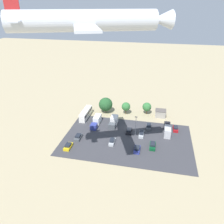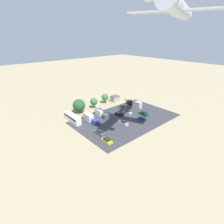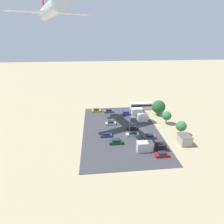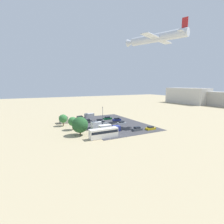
% 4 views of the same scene
% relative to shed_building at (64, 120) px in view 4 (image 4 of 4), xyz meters
% --- Properties ---
extents(ground_plane, '(400.00, 400.00, 0.00)m').
position_rel_shed_building_xyz_m(ground_plane, '(11.37, 13.26, -1.62)').
color(ground_plane, tan).
extents(parking_lot_surface, '(45.37, 28.80, 0.08)m').
position_rel_shed_building_xyz_m(parking_lot_surface, '(11.37, 20.04, -1.58)').
color(parking_lot_surface, '#38383D').
rests_on(parking_lot_surface, ground).
extents(shed_building, '(4.53, 3.72, 3.23)m').
position_rel_shed_building_xyz_m(shed_building, '(0.00, 0.00, 0.00)').
color(shed_building, '#9E998E').
rests_on(shed_building, ground).
extents(bus, '(2.53, 10.54, 3.34)m').
position_rel_shed_building_xyz_m(bus, '(31.05, 7.03, 0.26)').
color(bus, silver).
rests_on(bus, ground).
extents(parked_car_0, '(1.93, 4.33, 1.62)m').
position_rel_shed_building_xyz_m(parked_car_0, '(28.58, 23.29, -0.87)').
color(parked_car_0, '#4C5156').
rests_on(parked_car_0, ground).
extents(parked_car_1, '(1.85, 4.13, 1.49)m').
position_rel_shed_building_xyz_m(parked_car_1, '(-5.91, 9.87, -0.92)').
color(parked_car_1, maroon).
rests_on(parked_car_1, ground).
extents(parked_car_2, '(1.95, 4.17, 1.47)m').
position_rel_shed_building_xyz_m(parked_car_2, '(7.10, 25.97, -0.93)').
color(parked_car_2, navy).
rests_on(parked_car_2, ground).
extents(parked_car_3, '(1.71, 4.72, 1.58)m').
position_rel_shed_building_xyz_m(parked_car_3, '(6.53, 16.32, -0.88)').
color(parked_car_3, '#ADB2B7').
rests_on(parked_car_3, ground).
extents(parked_car_4, '(1.71, 4.29, 1.61)m').
position_rel_shed_building_xyz_m(parked_car_4, '(16.07, 23.47, -0.87)').
color(parked_car_4, '#ADB2B7').
rests_on(parked_car_4, ground).
extents(parked_car_5, '(1.86, 4.32, 1.66)m').
position_rel_shed_building_xyz_m(parked_car_5, '(4.26, 10.65, -0.85)').
color(parked_car_5, '#4C5156').
rests_on(parked_car_5, ground).
extents(parked_car_6, '(1.95, 4.15, 1.50)m').
position_rel_shed_building_xyz_m(parked_car_6, '(11.28, 15.29, -0.91)').
color(parked_car_6, black).
rests_on(parked_car_6, ground).
extents(parked_car_7, '(1.95, 4.23, 1.46)m').
position_rel_shed_building_xyz_m(parked_car_7, '(30.01, 29.19, -0.93)').
color(parked_car_7, gold).
rests_on(parked_car_7, ground).
extents(parked_car_8, '(1.94, 4.64, 1.66)m').
position_rel_shed_building_xyz_m(parked_car_8, '(2.20, 22.90, -0.85)').
color(parked_car_8, '#0C4723').
rests_on(parked_car_8, ground).
extents(parked_truck_0, '(2.31, 9.19, 3.27)m').
position_rel_shed_building_xyz_m(parked_truck_0, '(-2.71, 12.90, -0.05)').
color(parked_truck_0, black).
rests_on(parked_truck_0, ground).
extents(parked_truck_1, '(2.58, 7.46, 3.06)m').
position_rel_shed_building_xyz_m(parked_truck_1, '(18.17, 10.76, -0.14)').
color(parked_truck_1, '#4C5156').
rests_on(parked_truck_1, ground).
extents(parked_truck_2, '(2.37, 8.94, 3.02)m').
position_rel_shed_building_xyz_m(parked_truck_2, '(25.03, 11.87, -0.16)').
color(parked_truck_2, navy).
rests_on(parked_truck_2, ground).
extents(tree_near_shed, '(3.75, 3.75, 5.47)m').
position_rel_shed_building_xyz_m(tree_near_shed, '(14.86, 0.44, 1.97)').
color(tree_near_shed, brown).
rests_on(tree_near_shed, ground).
extents(tree_apron_mid, '(5.99, 5.99, 6.94)m').
position_rel_shed_building_xyz_m(tree_apron_mid, '(23.84, 0.76, 2.32)').
color(tree_apron_mid, brown).
rests_on(tree_apron_mid, ground).
extents(tree_apron_far, '(3.81, 3.81, 5.35)m').
position_rel_shed_building_xyz_m(tree_apron_far, '(5.99, -1.49, 1.81)').
color(tree_apron_far, brown).
rests_on(tree_apron_far, ground).
extents(light_pole_lot_centre, '(0.90, 0.28, 7.91)m').
position_rel_shed_building_xyz_m(light_pole_lot_centre, '(8.77, 17.01, 2.84)').
color(light_pole_lot_centre, gray).
rests_on(light_pole_lot_centre, ground).
extents(horizon_terminal_block, '(42.45, 17.01, 15.48)m').
position_rel_shed_building_xyz_m(horizon_terminal_block, '(-35.60, 132.44, 6.12)').
color(horizon_terminal_block, beige).
rests_on(horizon_terminal_block, ground).
extents(airplane, '(31.05, 25.25, 8.28)m').
position_rel_shed_building_xyz_m(airplane, '(16.06, 41.83, 39.41)').
color(airplane, silver).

